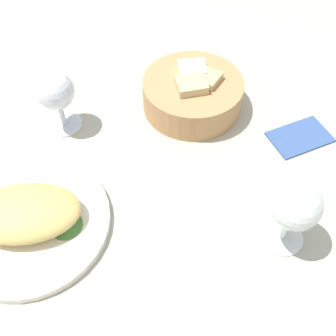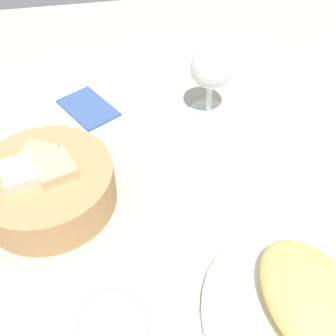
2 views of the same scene
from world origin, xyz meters
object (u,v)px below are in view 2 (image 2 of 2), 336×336
bread_basket (46,185)px  folded_napkin (88,107)px  plate (310,315)px  wine_glass_far (115,329)px  wine_glass_near (211,71)px

bread_basket → folded_napkin: 21.56cm
plate → wine_glass_far: wine_glass_far is taller
bread_basket → folded_napkin: size_ratio=1.73×
bread_basket → plate: bearing=-128.1°
plate → wine_glass_near: 39.76cm
bread_basket → folded_napkin: (20.39, -6.35, -2.94)cm
bread_basket → wine_glass_far: bearing=-161.8°
wine_glass_far → wine_glass_near: bearing=-26.6°
bread_basket → wine_glass_far: wine_glass_far is taller
plate → wine_glass_near: size_ratio=1.97×
wine_glass_far → folded_napkin: size_ratio=1.08×
plate → bread_basket: bread_basket is taller
plate → bread_basket: (23.21, 29.59, 2.64)cm
plate → folded_napkin: plate is taller
wine_glass_near → wine_glass_far: bearing=153.4°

